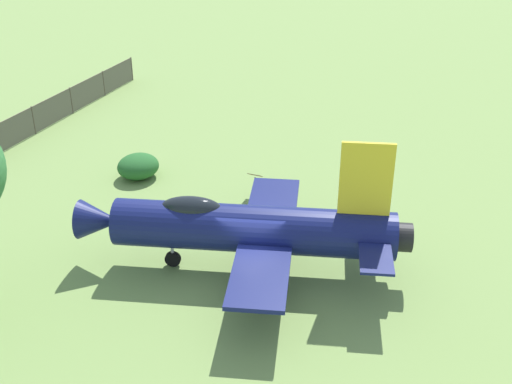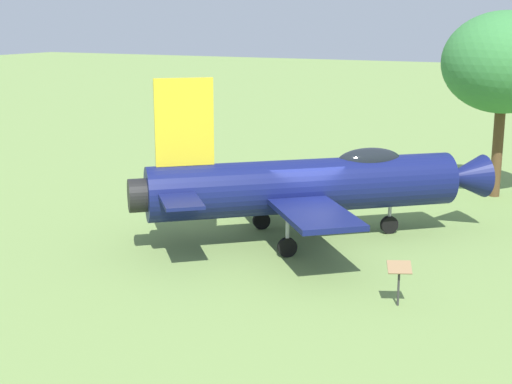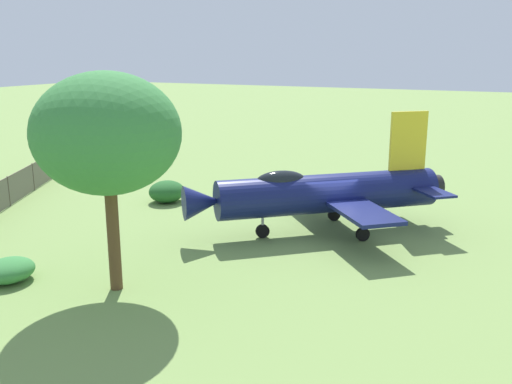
% 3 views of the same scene
% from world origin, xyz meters
% --- Properties ---
extents(ground_plane, '(200.00, 200.00, 0.00)m').
position_xyz_m(ground_plane, '(0.00, 0.00, 0.00)').
color(ground_plane, '#75934C').
extents(display_jet, '(10.76, 9.94, 5.35)m').
position_xyz_m(display_jet, '(0.28, 0.24, 1.86)').
color(display_jet, '#111951').
rests_on(display_jet, ground_plane).
extents(shade_tree, '(4.85, 4.81, 7.40)m').
position_xyz_m(shade_tree, '(4.58, 9.13, 5.37)').
color(shade_tree, brown).
rests_on(shade_tree, ground_plane).
extents(info_plaque, '(0.71, 0.61, 1.14)m').
position_xyz_m(info_plaque, '(4.37, -4.15, 0.85)').
color(info_plaque, '#333333').
rests_on(info_plaque, ground_plane).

